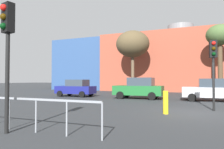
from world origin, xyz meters
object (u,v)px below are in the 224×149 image
bare_tree_0 (133,44)px  bare_tree_2 (220,37)px  traffic_light_island (213,59)px  bollard_yellow_0 (166,102)px  parked_car_1 (139,88)px  parked_car_0 (76,88)px  parked_car_2 (211,90)px  traffic_light_near_left (7,37)px

bare_tree_0 → bare_tree_2: 9.78m
traffic_light_island → bollard_yellow_0: (-2.20, -1.90, -2.16)m
parked_car_1 → bollard_yellow_0: bearing=113.1°
parked_car_1 → bare_tree_2: size_ratio=0.54×
parked_car_1 → traffic_light_island: bearing=134.4°
parked_car_0 → parked_car_1: 6.29m
bollard_yellow_0 → bare_tree_2: bearing=75.2°
parked_car_2 → bare_tree_0: bearing=-42.1°
parked_car_0 → bare_tree_0: 9.82m
parked_car_0 → traffic_light_near_left: traffic_light_near_left is taller
parked_car_1 → traffic_light_near_left: bearing=86.2°
bare_tree_0 → bollard_yellow_0: (5.81, -14.80, -5.54)m
bare_tree_0 → parked_car_1: bearing=-70.3°
parked_car_2 → bare_tree_2: bare_tree_2 is taller
parked_car_2 → bollard_yellow_0: size_ratio=3.64×
parked_car_1 → parked_car_2: bearing=-180.0°
parked_car_0 → traffic_light_near_left: size_ratio=0.97×
parked_car_1 → bollard_yellow_0: (3.13, -7.34, -0.36)m
traffic_light_near_left → bare_tree_0: (-1.84, 20.16, 3.21)m
parked_car_0 → bare_tree_0: size_ratio=0.49×
parked_car_0 → traffic_light_island: bearing=154.9°
traffic_light_island → parked_car_0: bearing=-122.8°
parked_car_1 → parked_car_2: size_ratio=1.06×
parked_car_2 → bare_tree_0: bare_tree_0 is taller
bare_tree_0 → parked_car_2: bearing=-42.1°
bare_tree_0 → bare_tree_2: size_ratio=1.02×
bare_tree_2 → parked_car_0: bearing=-150.3°
parked_car_2 → bare_tree_0: size_ratio=0.50×
parked_car_0 → bollard_yellow_0: bearing=142.1°
traffic_light_near_left → bollard_yellow_0: 7.06m
bollard_yellow_0 → traffic_light_island: bearing=40.8°
traffic_light_island → parked_car_1: bearing=-143.3°
parked_car_0 → parked_car_1: size_ratio=0.91×
bare_tree_0 → bare_tree_2: (9.77, 0.19, 0.19)m
bare_tree_2 → bollard_yellow_0: bare_tree_2 is taller
parked_car_2 → bollard_yellow_0: 7.74m
parked_car_1 → bare_tree_0: (-2.68, 7.46, 5.19)m
bare_tree_0 → bare_tree_2: bearing=1.1°
parked_car_1 → bare_tree_0: 9.47m
parked_car_1 → bare_tree_0: size_ratio=0.53×
parked_car_0 → bare_tree_2: (13.39, 7.65, 5.45)m
parked_car_1 → traffic_light_near_left: (-0.84, -12.69, 1.98)m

